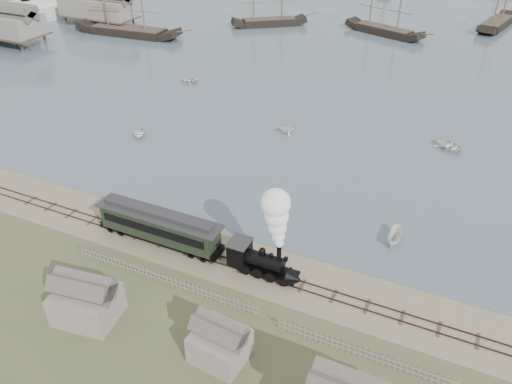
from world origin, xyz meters
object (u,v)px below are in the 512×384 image
at_px(beached_dinghy, 127,207).
at_px(steamship, 25,1).
at_px(locomotive, 272,241).
at_px(passenger_coach, 159,225).

xyz_separation_m(beached_dinghy, steamship, (-72.15, 56.21, 4.59)).
bearing_deg(beached_dinghy, steamship, 77.95).
xyz_separation_m(locomotive, beached_dinghy, (-18.79, 3.23, -3.74)).
relative_size(locomotive, passenger_coach, 0.66).
relative_size(locomotive, beached_dinghy, 2.28).
bearing_deg(beached_dinghy, locomotive, -73.89).
relative_size(locomotive, steamship, 0.20).
bearing_deg(locomotive, passenger_coach, 180.00).
bearing_deg(locomotive, beached_dinghy, 170.24).
xyz_separation_m(locomotive, passenger_coach, (-12.13, 0.00, -2.06)).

